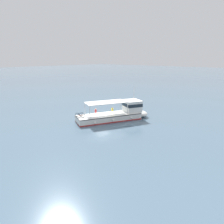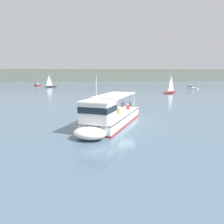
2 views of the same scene
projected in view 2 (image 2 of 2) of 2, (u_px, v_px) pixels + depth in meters
ground_plane at (124, 123)px, 24.26m from camera, size 400.00×400.00×0.00m
distant_shoreline at (98, 75)px, 150.66m from camera, size 400.00×28.00×7.77m
ferry_main at (109, 117)px, 22.20m from camera, size 8.13×12.83×5.32m
motorboat_horizon_west at (37, 85)px, 91.19m from camera, size 3.20×3.66×1.26m
sailboat_outer_anchorage at (51, 86)px, 81.97m from camera, size 4.96×3.23×5.40m
motorboat_near_port at (192, 88)px, 71.73m from camera, size 3.58×3.33×1.26m
sailboat_far_left at (170, 91)px, 58.36m from camera, size 4.86×3.61×5.40m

